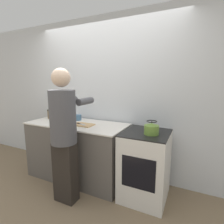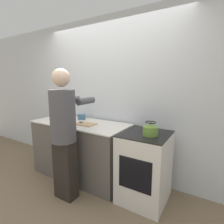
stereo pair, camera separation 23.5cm
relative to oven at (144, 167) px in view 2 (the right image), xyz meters
name	(u,v)px [view 2 (the right image)]	position (x,y,z in m)	size (l,w,h in m)	color
ground_plane	(83,191)	(-0.81, -0.31, -0.46)	(12.00, 12.00, 0.00)	#7A664C
wall_back	(110,97)	(-0.81, 0.44, 0.84)	(8.00, 0.05, 2.60)	silver
counter	(81,149)	(-1.13, 0.03, 0.00)	(1.60, 0.71, 0.91)	#5B5651
oven	(144,167)	(0.00, 0.00, 0.00)	(0.59, 0.63, 0.92)	silver
person	(64,130)	(-0.92, -0.51, 0.49)	(0.37, 0.60, 1.73)	#28231F
cutting_board	(85,124)	(-0.96, -0.03, 0.46)	(0.31, 0.20, 0.02)	tan
knife	(83,123)	(-0.99, -0.05, 0.47)	(0.20, 0.09, 0.01)	silver
kettle	(150,130)	(0.08, -0.05, 0.53)	(0.18, 0.18, 0.17)	olive
bowl_prep	(82,117)	(-1.26, 0.22, 0.50)	(0.14, 0.14, 0.09)	#426684
canister_jar	(57,113)	(-1.76, 0.12, 0.53)	(0.13, 0.13, 0.16)	#756047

